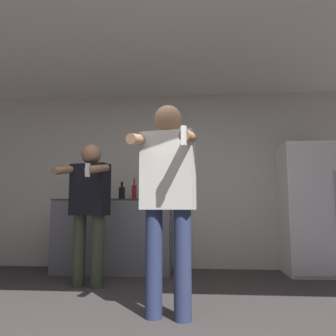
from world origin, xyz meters
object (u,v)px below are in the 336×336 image
(bottle_short_whiskey, at_px, (76,193))
(bottle_dark_rum, at_px, (143,190))
(refrigerator, at_px, (309,209))
(bottle_green_wine, at_px, (122,192))
(person_man_side, at_px, (89,202))
(person_woman_foreground, at_px, (168,191))
(bottle_brown_liquor, at_px, (159,191))
(bottle_red_label, at_px, (134,192))

(bottle_short_whiskey, bearing_deg, bottle_dark_rum, -0.00)
(refrigerator, relative_size, bottle_green_wine, 6.25)
(person_man_side, bearing_deg, person_woman_foreground, -45.33)
(refrigerator, xyz_separation_m, bottle_brown_liquor, (-2.00, -0.01, 0.24))
(bottle_dark_rum, relative_size, person_woman_foreground, 0.19)
(bottle_green_wine, relative_size, bottle_short_whiskey, 1.02)
(bottle_red_label, bearing_deg, person_woman_foreground, -71.43)
(bottle_brown_liquor, xyz_separation_m, person_man_side, (-0.69, -0.87, -0.17))
(bottle_red_label, relative_size, person_man_side, 0.19)
(bottle_green_wine, relative_size, person_man_side, 0.17)
(person_woman_foreground, xyz_separation_m, person_man_side, (-0.97, 0.98, -0.07))
(bottle_red_label, xyz_separation_m, person_woman_foreground, (0.62, -1.85, -0.09))
(bottle_dark_rum, height_order, person_woman_foreground, person_woman_foreground)
(bottle_green_wine, bearing_deg, bottle_short_whiskey, 180.00)
(bottle_green_wine, height_order, bottle_brown_liquor, bottle_brown_liquor)
(bottle_brown_liquor, relative_size, person_man_side, 0.18)
(bottle_short_whiskey, xyz_separation_m, bottle_red_label, (0.83, -0.00, 0.01))
(refrigerator, distance_m, bottle_red_label, 2.36)
(bottle_green_wine, height_order, person_woman_foreground, person_woman_foreground)
(bottle_short_whiskey, distance_m, bottle_brown_liquor, 1.17)
(bottle_brown_liquor, bearing_deg, person_man_side, -128.59)
(person_man_side, bearing_deg, bottle_short_whiskey, 118.94)
(refrigerator, relative_size, bottle_dark_rum, 5.14)
(bottle_red_label, relative_size, person_woman_foreground, 0.17)
(refrigerator, bearing_deg, bottle_brown_liquor, -179.65)
(bottle_green_wine, height_order, bottle_short_whiskey, bottle_green_wine)
(bottle_green_wine, bearing_deg, bottle_dark_rum, -0.00)
(bottle_green_wine, bearing_deg, refrigerator, 0.28)
(refrigerator, height_order, bottle_brown_liquor, refrigerator)
(bottle_green_wine, bearing_deg, person_woman_foreground, -66.76)
(refrigerator, distance_m, bottle_brown_liquor, 2.02)
(bottle_red_label, distance_m, person_man_side, 0.95)
(bottle_brown_liquor, bearing_deg, bottle_dark_rum, -180.00)
(bottle_green_wine, xyz_separation_m, person_man_side, (-0.18, -0.87, -0.16))
(bottle_red_label, bearing_deg, bottle_dark_rum, 0.00)
(bottle_red_label, height_order, bottle_dark_rum, bottle_dark_rum)
(bottle_dark_rum, bearing_deg, person_man_side, -118.40)
(bottle_green_wine, height_order, bottle_dark_rum, bottle_dark_rum)
(bottle_short_whiskey, height_order, person_woman_foreground, person_woman_foreground)
(bottle_short_whiskey, relative_size, person_woman_foreground, 0.16)
(refrigerator, xyz_separation_m, person_woman_foreground, (-1.72, -1.86, 0.14))
(bottle_dark_rum, bearing_deg, bottle_short_whiskey, 180.00)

